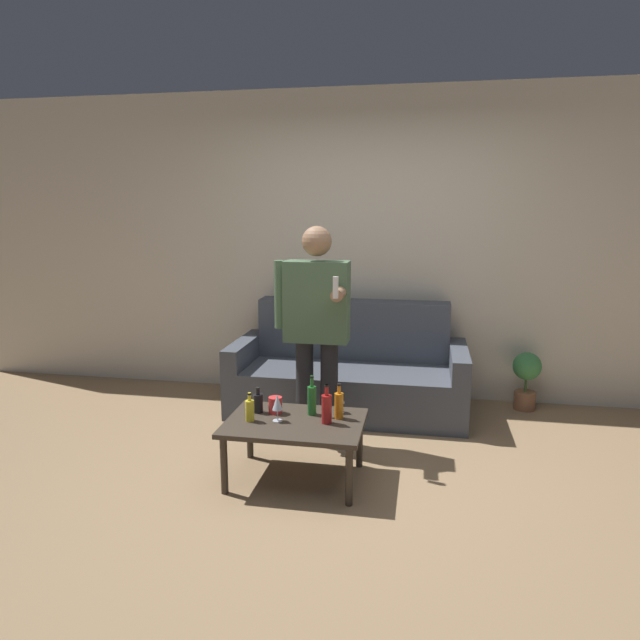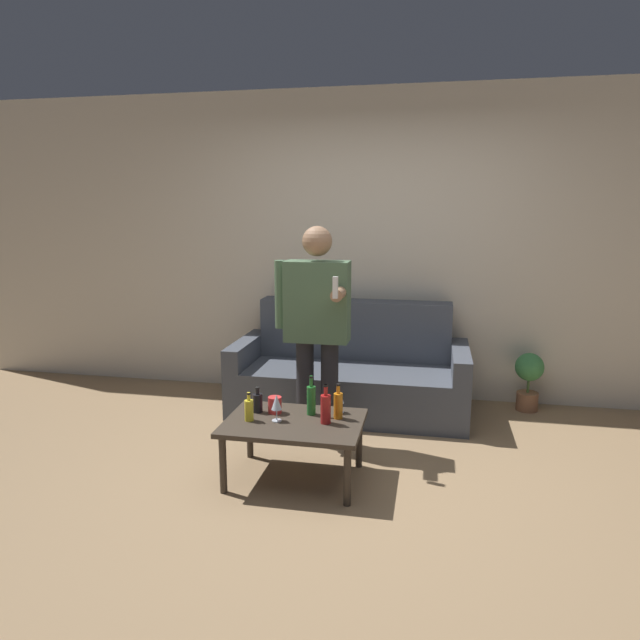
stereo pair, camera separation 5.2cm
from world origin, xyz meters
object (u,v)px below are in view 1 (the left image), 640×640
(coffee_table, at_px, (295,428))
(bottle_orange, at_px, (258,402))
(person_standing_front, at_px, (316,320))
(couch, at_px, (349,373))

(coffee_table, xyz_separation_m, bottle_orange, (-0.27, 0.10, 0.11))
(coffee_table, height_order, bottle_orange, bottle_orange)
(coffee_table, relative_size, person_standing_front, 0.54)
(person_standing_front, bearing_deg, bottle_orange, -119.40)
(coffee_table, xyz_separation_m, person_standing_front, (0.02, 0.61, 0.56))
(couch, distance_m, bottle_orange, 1.33)
(coffee_table, distance_m, bottle_orange, 0.31)
(bottle_orange, relative_size, person_standing_front, 0.11)
(person_standing_front, bearing_deg, couch, 79.25)
(couch, xyz_separation_m, person_standing_front, (-0.14, -0.75, 0.60))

